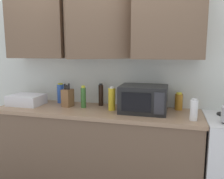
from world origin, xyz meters
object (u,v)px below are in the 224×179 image
object	(u,v)px
bottle_blue_cleaner	(61,93)
bottle_yellow_mustard	(112,99)
bottle_amber_vinegar	(179,102)
bottle_green_oil	(83,97)
dish_rack	(27,100)
knife_block	(68,98)
microwave	(143,99)
bottle_white_jar	(194,110)
bottle_soy_dark	(101,95)

from	to	relation	value
bottle_blue_cleaner	bottle_yellow_mustard	world-z (taller)	bottle_yellow_mustard
bottle_amber_vinegar	bottle_green_oil	distance (m)	1.05
dish_rack	knife_block	size ratio (longest dim) A/B	1.41
bottle_green_oil	microwave	bearing A→B (deg)	-1.33
bottle_yellow_mustard	bottle_white_jar	bearing A→B (deg)	-11.38
microwave	bottle_white_jar	xyz separation A→B (m)	(0.49, -0.18, -0.04)
bottle_white_jar	bottle_blue_cleaner	bearing A→B (deg)	166.83
knife_block	bottle_white_jar	distance (m)	1.37
knife_block	bottle_yellow_mustard	distance (m)	0.54
bottle_green_oil	bottle_white_jar	size ratio (longest dim) A/B	1.23
bottle_blue_cleaner	bottle_soy_dark	world-z (taller)	bottle_soy_dark
bottle_green_oil	bottle_white_jar	distance (m)	1.18
knife_block	bottle_yellow_mustard	size ratio (longest dim) A/B	1.06
knife_block	bottle_soy_dark	size ratio (longest dim) A/B	1.04
bottle_white_jar	bottle_yellow_mustard	size ratio (longest dim) A/B	0.80
bottle_soy_dark	bottle_green_oil	xyz separation A→B (m)	(-0.16, -0.15, -0.01)
bottle_amber_vinegar	knife_block	bearing A→B (deg)	-171.92
bottle_amber_vinegar	bottle_white_jar	world-z (taller)	bottle_white_jar
bottle_amber_vinegar	bottle_yellow_mustard	world-z (taller)	bottle_yellow_mustard
bottle_soy_dark	bottle_white_jar	distance (m)	1.06
dish_rack	bottle_white_jar	bearing A→B (deg)	-4.67
microwave	bottle_blue_cleaner	xyz separation A→B (m)	(-1.04, 0.18, -0.02)
bottle_soy_dark	bottle_green_oil	distance (m)	0.22
microwave	dish_rack	size ratio (longest dim) A/B	1.26
bottle_white_jar	bottle_yellow_mustard	bearing A→B (deg)	168.62
dish_rack	bottle_green_oil	size ratio (longest dim) A/B	1.51
knife_block	bottle_amber_vinegar	xyz separation A→B (m)	(1.23, 0.17, -0.01)
microwave	bottle_green_oil	world-z (taller)	microwave
dish_rack	bottle_soy_dark	size ratio (longest dim) A/B	1.47
microwave	knife_block	size ratio (longest dim) A/B	1.78
bottle_soy_dark	bottle_amber_vinegar	world-z (taller)	bottle_soy_dark
bottle_blue_cleaner	bottle_amber_vinegar	xyz separation A→B (m)	(1.40, 0.02, -0.03)
microwave	bottle_white_jar	bearing A→B (deg)	-20.03
dish_rack	bottle_amber_vinegar	size ratio (longest dim) A/B	2.00
bottle_blue_cleaner	bottle_soy_dark	size ratio (longest dim) A/B	0.94
knife_block	bottle_soy_dark	xyz separation A→B (m)	(0.36, 0.15, 0.02)
microwave	bottle_amber_vinegar	size ratio (longest dim) A/B	2.53
knife_block	bottle_soy_dark	world-z (taller)	knife_block
bottle_yellow_mustard	bottle_amber_vinegar	bearing A→B (deg)	16.61
knife_block	bottle_white_jar	world-z (taller)	knife_block
dish_rack	bottle_amber_vinegar	world-z (taller)	bottle_amber_vinegar
bottle_amber_vinegar	bottle_white_jar	distance (m)	0.40
dish_rack	bottle_green_oil	world-z (taller)	bottle_green_oil
bottle_green_oil	bottle_yellow_mustard	distance (m)	0.34
dish_rack	knife_block	xyz separation A→B (m)	(0.51, 0.05, 0.04)
microwave	bottle_green_oil	bearing A→B (deg)	178.67
bottle_soy_dark	bottle_green_oil	bearing A→B (deg)	-137.10
knife_block	bottle_white_jar	xyz separation A→B (m)	(1.36, -0.20, -0.00)
bottle_amber_vinegar	bottle_green_oil	xyz separation A→B (m)	(-1.04, -0.18, 0.03)
bottle_blue_cleaner	bottle_white_jar	distance (m)	1.57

